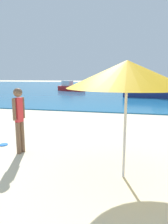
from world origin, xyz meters
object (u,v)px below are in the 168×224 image
at_px(person_standing, 19,117).
at_px(boat_near, 156,91).
at_px(boat_far, 70,87).
at_px(frisbee, 3,145).
at_px(beach_umbrella, 127,74).

height_order(person_standing, boat_near, boat_near).
distance_m(person_standing, boat_far, 22.41).
relative_size(boat_near, boat_far, 1.33).
relative_size(person_standing, frisbee, 6.99).
relative_size(person_standing, beach_umbrella, 0.75).
height_order(boat_near, beach_umbrella, beach_umbrella).
relative_size(frisbee, boat_far, 0.06).
height_order(frisbee, boat_near, boat_near).
relative_size(boat_near, beach_umbrella, 2.43).
distance_m(boat_far, beach_umbrella, 23.88).
height_order(boat_far, beach_umbrella, beach_umbrella).
distance_m(frisbee, boat_near, 15.73).
distance_m(frisbee, beach_umbrella, 4.11).
bearing_deg(frisbee, boat_far, 101.78).
bearing_deg(frisbee, person_standing, -27.12).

